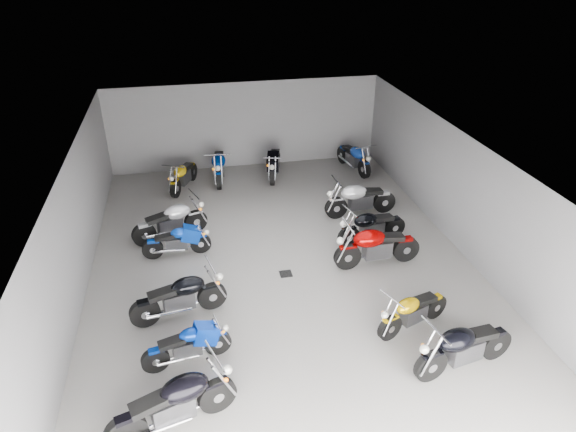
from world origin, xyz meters
name	(u,v)px	position (x,y,z in m)	size (l,w,h in m)	color
ground	(282,263)	(0.00, 0.00, 0.00)	(14.00, 14.00, 0.00)	gray
wall_back	(245,125)	(0.00, 7.00, 1.60)	(10.00, 0.10, 3.20)	slate
wall_left	(75,231)	(-5.00, 0.00, 1.60)	(0.10, 14.00, 3.20)	slate
wall_right	(462,194)	(5.00, 0.00, 1.60)	(0.10, 14.00, 3.20)	slate
ceiling	(281,151)	(0.00, 0.00, 3.22)	(10.00, 14.00, 0.04)	black
drain_grate	(286,274)	(0.00, -0.50, 0.01)	(0.32, 0.32, 0.01)	black
motorcycle_left_a	(174,404)	(-2.86, -4.76, 0.57)	(2.32, 0.87, 1.05)	black
motorcycle_left_b	(188,345)	(-2.58, -3.17, 0.45)	(1.85, 0.52, 0.82)	black
motorcycle_left_c	(180,297)	(-2.70, -1.66, 0.54)	(2.22, 0.65, 0.99)	black
motorcycle_left_e	(177,241)	(-2.71, 1.00, 0.45)	(1.87, 0.37, 0.82)	black
motorcycle_left_f	(171,222)	(-2.87, 1.99, 0.54)	(2.17, 0.87, 0.99)	black
motorcycle_right_a	(464,347)	(2.80, -4.49, 0.56)	(2.30, 0.63, 1.02)	black
motorcycle_right_b	(413,311)	(2.33, -3.13, 0.48)	(1.90, 0.82, 0.87)	black
motorcycle_right_d	(376,246)	(2.43, -0.55, 0.57)	(2.38, 0.48, 1.05)	black
motorcycle_right_e	(371,227)	(2.69, 0.57, 0.52)	(2.14, 0.58, 0.95)	black
motorcycle_right_f	(360,199)	(2.91, 2.22, 0.56)	(2.33, 0.48, 1.02)	black
motorcycle_back_b	(183,176)	(-2.44, 5.31, 0.50)	(0.99, 1.95, 0.91)	black
motorcycle_back_c	(219,165)	(-1.15, 5.81, 0.57)	(0.53, 2.36, 1.04)	black
motorcycle_back_d	(274,162)	(0.84, 5.73, 0.55)	(0.74, 2.24, 1.00)	black
motorcycle_back_f	(354,157)	(3.85, 5.63, 0.53)	(0.65, 2.20, 0.98)	black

